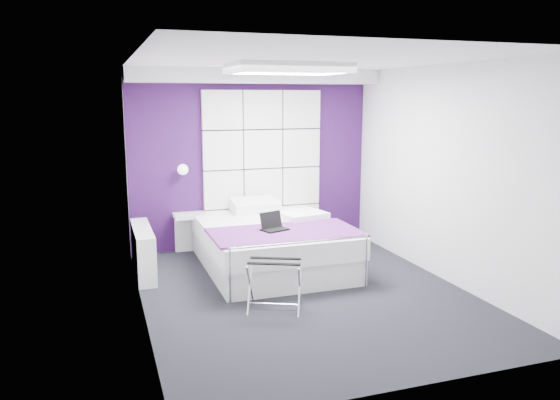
# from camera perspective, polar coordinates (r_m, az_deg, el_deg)

# --- Properties ---
(floor) EXTENTS (4.40, 4.40, 0.00)m
(floor) POSITION_cam_1_polar(r_m,az_deg,el_deg) (6.36, 2.60, -9.67)
(floor) COLOR black
(floor) RESTS_ON ground
(ceiling) EXTENTS (4.40, 4.40, 0.00)m
(ceiling) POSITION_cam_1_polar(r_m,az_deg,el_deg) (5.97, 2.82, 14.42)
(ceiling) COLOR white
(ceiling) RESTS_ON wall_back
(wall_back) EXTENTS (3.60, 0.00, 3.60)m
(wall_back) POSITION_cam_1_polar(r_m,az_deg,el_deg) (8.10, -2.96, 4.23)
(wall_back) COLOR white
(wall_back) RESTS_ON floor
(wall_left) EXTENTS (0.00, 4.40, 4.40)m
(wall_left) POSITION_cam_1_polar(r_m,az_deg,el_deg) (5.64, -14.61, 1.04)
(wall_left) COLOR white
(wall_left) RESTS_ON floor
(wall_right) EXTENTS (0.00, 4.40, 4.40)m
(wall_right) POSITION_cam_1_polar(r_m,az_deg,el_deg) (6.88, 16.83, 2.63)
(wall_right) COLOR white
(wall_right) RESTS_ON floor
(accent_wall) EXTENTS (3.58, 0.02, 2.58)m
(accent_wall) POSITION_cam_1_polar(r_m,az_deg,el_deg) (8.09, -2.94, 4.22)
(accent_wall) COLOR #300F41
(accent_wall) RESTS_ON wall_back
(soffit) EXTENTS (3.58, 0.50, 0.20)m
(soffit) POSITION_cam_1_polar(r_m,az_deg,el_deg) (7.81, -2.53, 12.81)
(soffit) COLOR silver
(soffit) RESTS_ON wall_back
(headboard) EXTENTS (1.80, 0.08, 2.30)m
(headboard) POSITION_cam_1_polar(r_m,az_deg,el_deg) (8.10, -1.81, 3.31)
(headboard) COLOR white
(headboard) RESTS_ON wall_back
(skylight) EXTENTS (1.36, 0.86, 0.12)m
(skylight) POSITION_cam_1_polar(r_m,az_deg,el_deg) (6.53, 0.84, 13.67)
(skylight) COLOR white
(skylight) RESTS_ON ceiling
(wall_lamp) EXTENTS (0.15, 0.15, 0.15)m
(wall_lamp) POSITION_cam_1_polar(r_m,az_deg,el_deg) (7.76, -10.17, 3.19)
(wall_lamp) COLOR white
(wall_lamp) RESTS_ON wall_back
(radiator) EXTENTS (0.22, 1.20, 0.60)m
(radiator) POSITION_cam_1_polar(r_m,az_deg,el_deg) (7.13, -14.12, -5.18)
(radiator) COLOR silver
(radiator) RESTS_ON floor
(bed) EXTENTS (1.80, 2.18, 0.76)m
(bed) POSITION_cam_1_polar(r_m,az_deg,el_deg) (7.19, -0.92, -4.54)
(bed) COLOR silver
(bed) RESTS_ON floor
(nightstand) EXTENTS (0.46, 0.36, 0.05)m
(nightstand) POSITION_cam_1_polar(r_m,az_deg,el_deg) (7.84, -9.39, -1.61)
(nightstand) COLOR silver
(nightstand) RESTS_ON wall_back
(luggage_rack) EXTENTS (0.55, 0.40, 0.54)m
(luggage_rack) POSITION_cam_1_polar(r_m,az_deg,el_deg) (5.80, -0.55, -8.88)
(luggage_rack) COLOR silver
(luggage_rack) RESTS_ON floor
(laptop) EXTENTS (0.31, 0.22, 0.22)m
(laptop) POSITION_cam_1_polar(r_m,az_deg,el_deg) (6.68, -0.66, -2.66)
(laptop) COLOR black
(laptop) RESTS_ON bed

